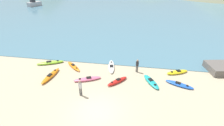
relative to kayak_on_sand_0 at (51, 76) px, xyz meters
name	(u,v)px	position (x,y,z in m)	size (l,w,h in m)	color
ground_plane	(96,111)	(6.33, -4.40, -0.18)	(400.00, 400.00, 0.00)	tan
bay_water	(131,10)	(6.33, 38.92, -0.15)	(160.00, 70.00, 0.06)	teal
kayak_on_sand_0	(51,76)	(0.00, 0.00, 0.00)	(0.97, 3.48, 0.40)	orange
kayak_on_sand_1	(111,66)	(6.33, 3.23, -0.03)	(1.28, 3.36, 0.34)	white
kayak_on_sand_2	(87,79)	(4.23, 0.05, -0.02)	(2.97, 1.82, 0.35)	#E5668C
kayak_on_sand_3	(177,72)	(14.06, 3.14, -0.02)	(2.73, 1.82, 0.36)	yellow
kayak_on_sand_4	(151,82)	(11.02, 0.67, -0.03)	(1.97, 2.91, 0.34)	teal
kayak_on_sand_5	(179,84)	(13.88, 0.65, -0.05)	(2.89, 1.79, 0.31)	blue
kayak_on_sand_6	(50,63)	(-1.51, 2.93, -0.01)	(3.30, 1.99, 0.38)	#8CCC2D
kayak_on_sand_7	(117,81)	(7.49, 0.14, -0.01)	(2.18, 2.35, 0.39)	red
kayak_on_sand_8	(74,66)	(1.72, 2.55, -0.04)	(2.56, 2.50, 0.32)	orange
person_near_foreground	(80,87)	(4.38, -2.59, 0.79)	(0.34, 0.30, 1.70)	#4C4C4C
person_near_waterline	(137,65)	(9.43, 2.68, 0.75)	(0.33, 0.26, 1.62)	#4C4C4C
moored_boat_2	(34,4)	(-26.02, 40.32, 0.68)	(3.30, 4.92, 2.27)	#B2B2B7
shoreline_rock	(219,68)	(18.93, 4.42, 0.23)	(2.52, 2.77, 0.83)	#605B56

